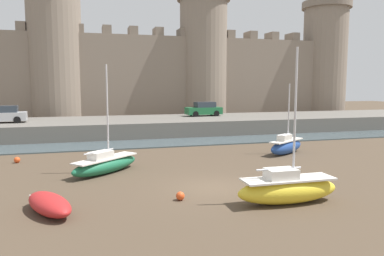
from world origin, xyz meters
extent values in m
plane|color=#4C3D2D|center=(0.00, 0.00, 0.00)|extent=(160.00, 160.00, 0.00)
cube|color=#47565B|center=(0.00, 14.71, 0.05)|extent=(80.00, 4.50, 0.10)
cube|color=#666059|center=(0.00, 21.96, 0.79)|extent=(69.96, 10.00, 1.58)
cube|color=gray|center=(0.00, 32.54, 5.76)|extent=(57.96, 2.80, 11.51)
cylinder|color=gray|center=(-9.66, 32.54, 8.22)|extent=(6.44, 6.44, 16.44)
cylinder|color=gray|center=(9.66, 32.54, 8.22)|extent=(6.44, 6.44, 16.44)
cylinder|color=gray|center=(28.98, 32.54, 8.22)|extent=(6.44, 6.44, 16.44)
cylinder|color=#796B5D|center=(28.98, 32.54, 16.94)|extent=(7.21, 7.21, 1.00)
cube|color=gray|center=(-13.33, 32.54, 12.06)|extent=(1.10, 2.52, 1.10)
cube|color=gray|center=(-6.67, 32.54, 12.06)|extent=(1.10, 2.52, 1.10)
cube|color=gray|center=(-3.33, 32.54, 12.06)|extent=(1.10, 2.52, 1.10)
cube|color=gray|center=(0.00, 32.54, 12.06)|extent=(1.10, 2.52, 1.10)
cube|color=gray|center=(3.33, 32.54, 12.06)|extent=(1.10, 2.52, 1.10)
cube|color=gray|center=(6.67, 32.54, 12.06)|extent=(1.10, 2.52, 1.10)
cube|color=gray|center=(13.33, 32.54, 12.06)|extent=(1.10, 2.52, 1.10)
cube|color=gray|center=(16.66, 32.54, 12.06)|extent=(1.10, 2.52, 1.10)
cube|color=gray|center=(20.00, 32.54, 12.06)|extent=(1.10, 2.52, 1.10)
cube|color=gray|center=(23.33, 32.54, 12.06)|extent=(1.10, 2.52, 1.10)
ellipsoid|color=#234793|center=(8.38, 7.38, 0.53)|extent=(4.13, 3.14, 1.06)
cube|color=silver|center=(8.38, 7.38, 1.02)|extent=(3.62, 2.73, 0.08)
cube|color=silver|center=(8.12, 7.21, 1.28)|extent=(1.36, 1.19, 0.44)
cylinder|color=silver|center=(8.56, 7.49, 3.17)|extent=(0.10, 0.10, 4.23)
cylinder|color=silver|center=(8.03, 7.15, 1.51)|extent=(1.66, 1.09, 0.08)
ellipsoid|color=#1E6B47|center=(-5.07, 4.73, 0.47)|extent=(4.53, 4.23, 0.93)
cube|color=silver|center=(-5.07, 4.73, 0.89)|extent=(3.96, 3.70, 0.08)
cube|color=silver|center=(-5.35, 4.48, 1.15)|extent=(1.57, 1.52, 0.44)
cylinder|color=silver|center=(-4.89, 4.90, 3.67)|extent=(0.10, 0.10, 5.47)
cylinder|color=silver|center=(-5.45, 4.40, 1.38)|extent=(1.73, 1.56, 0.08)
ellipsoid|color=red|center=(-7.64, -1.73, 0.39)|extent=(2.56, 3.53, 0.78)
ellipsoid|color=#F23939|center=(-7.64, -1.73, 0.45)|extent=(2.05, 2.88, 0.43)
cube|color=beige|center=(-7.53, -1.95, 0.49)|extent=(1.05, 0.64, 0.06)
cube|color=beige|center=(-8.19, -0.56, 0.47)|extent=(0.74, 0.55, 0.08)
ellipsoid|color=yellow|center=(2.43, -3.18, 0.57)|extent=(4.77, 1.45, 1.13)
cube|color=silver|center=(2.43, -3.18, 1.09)|extent=(4.19, 1.23, 0.08)
cube|color=silver|center=(2.07, -3.18, 1.35)|extent=(1.34, 0.93, 0.44)
cylinder|color=silver|center=(2.66, -3.18, 3.98)|extent=(0.10, 0.10, 5.70)
cylinder|color=silver|center=(1.95, -3.18, 1.58)|extent=(2.14, 0.09, 0.08)
sphere|color=#E04C1E|center=(-10.67, 9.32, 0.20)|extent=(0.40, 0.40, 0.40)
sphere|color=#E04C1E|center=(-2.07, -1.50, 0.20)|extent=(0.40, 0.40, 0.40)
cube|color=#1E6638|center=(6.90, 23.58, 2.18)|extent=(4.19, 1.93, 0.80)
cube|color=#2D3842|center=(7.05, 23.59, 2.88)|extent=(2.34, 1.62, 0.64)
cylinder|color=black|center=(5.68, 22.66, 1.90)|extent=(0.65, 0.22, 0.64)
cylinder|color=black|center=(5.58, 24.36, 1.90)|extent=(0.65, 0.22, 0.64)
cylinder|color=black|center=(8.22, 22.81, 1.90)|extent=(0.65, 0.22, 0.64)
cylinder|color=black|center=(8.12, 24.50, 1.90)|extent=(0.65, 0.22, 0.64)
cube|color=#B2B5B7|center=(-13.74, 21.37, 2.18)|extent=(4.19, 1.93, 0.80)
cube|color=#2D3842|center=(-13.59, 21.37, 2.88)|extent=(2.34, 1.62, 0.64)
cylinder|color=black|center=(-12.42, 20.59, 1.90)|extent=(0.65, 0.22, 0.64)
cylinder|color=black|center=(-12.52, 22.29, 1.90)|extent=(0.65, 0.22, 0.64)
camera|label=1|loc=(-6.01, -17.54, 5.26)|focal=35.00mm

